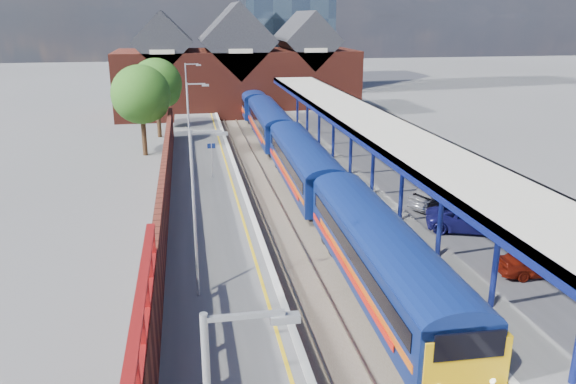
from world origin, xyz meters
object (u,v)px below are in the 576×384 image
object	(u,v)px
train	(284,138)
lamp_post_c	(191,128)
parked_car_red	(538,262)
platform_sign	(212,154)
parked_car_blue	(470,219)
lamp_post_d	(188,96)
parked_car_silver	(440,197)
parked_car_dark	(447,200)
lamp_post_b	(197,204)

from	to	relation	value
train	lamp_post_c	xyz separation A→B (m)	(-7.86, -9.13, 2.87)
parked_car_red	platform_sign	bearing A→B (deg)	38.35
platform_sign	parked_car_blue	world-z (taller)	platform_sign
lamp_post_d	parked_car_red	distance (m)	36.08
parked_car_silver	parked_car_blue	size ratio (longest dim) A/B	0.91
parked_car_silver	parked_car_blue	distance (m)	3.78
parked_car_red	parked_car_blue	distance (m)	5.58
platform_sign	parked_car_red	world-z (taller)	platform_sign
lamp_post_d	parked_car_red	world-z (taller)	lamp_post_d
lamp_post_d	parked_car_red	xyz separation A→B (m)	(14.86, -32.70, -3.36)
lamp_post_c	parked_car_dark	world-z (taller)	lamp_post_c
lamp_post_b	parked_car_dark	bearing A→B (deg)	29.25
lamp_post_b	lamp_post_c	bearing A→B (deg)	90.00
parked_car_silver	train	bearing A→B (deg)	-3.58
lamp_post_d	platform_sign	distance (m)	14.25
parked_car_dark	parked_car_silver	bearing A→B (deg)	17.84
lamp_post_b	parked_car_red	bearing A→B (deg)	-2.71
train	parked_car_blue	world-z (taller)	train
lamp_post_b	lamp_post_c	size ratio (longest dim) A/B	1.00
lamp_post_c	parked_car_red	world-z (taller)	lamp_post_c
lamp_post_c	parked_car_dark	bearing A→B (deg)	-27.45
lamp_post_d	parked_car_red	size ratio (longest dim) A/B	1.90
platform_sign	parked_car_silver	xyz separation A→B (m)	(13.19, -9.35, -0.99)
lamp_post_b	lamp_post_d	size ratio (longest dim) A/B	1.00
platform_sign	parked_car_red	bearing A→B (deg)	-54.18
lamp_post_b	parked_car_red	size ratio (longest dim) A/B	1.90
parked_car_red	parked_car_dark	world-z (taller)	parked_car_red
lamp_post_d	parked_car_blue	world-z (taller)	lamp_post_d
train	lamp_post_b	world-z (taller)	lamp_post_b
lamp_post_b	parked_car_blue	size ratio (longest dim) A/B	1.50
lamp_post_d	parked_car_dark	xyz separation A→B (m)	(14.82, -23.70, -3.38)
lamp_post_d	parked_car_silver	size ratio (longest dim) A/B	1.65
lamp_post_d	platform_sign	xyz separation A→B (m)	(1.36, -14.00, -2.30)
train	lamp_post_c	size ratio (longest dim) A/B	9.42
platform_sign	parked_car_silver	distance (m)	16.20
lamp_post_b	lamp_post_d	world-z (taller)	same
lamp_post_c	platform_sign	world-z (taller)	lamp_post_c
train	parked_car_red	world-z (taller)	train
lamp_post_d	parked_car_silver	world-z (taller)	lamp_post_d
lamp_post_d	parked_car_blue	distance (m)	30.96
lamp_post_d	parked_car_blue	size ratio (longest dim) A/B	1.50
parked_car_red	lamp_post_d	bearing A→B (deg)	26.97
train	platform_sign	size ratio (longest dim) A/B	26.38
lamp_post_b	parked_car_blue	xyz separation A→B (m)	(14.53, 4.87, -3.34)
lamp_post_d	platform_sign	bearing A→B (deg)	-84.44
train	parked_car_silver	world-z (taller)	train
parked_car_red	parked_car_silver	world-z (taller)	parked_car_silver
parked_car_dark	parked_car_red	bearing A→B (deg)	160.30
lamp_post_b	parked_car_silver	size ratio (longest dim) A/B	1.65
parked_car_silver	lamp_post_b	bearing A→B (deg)	95.02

